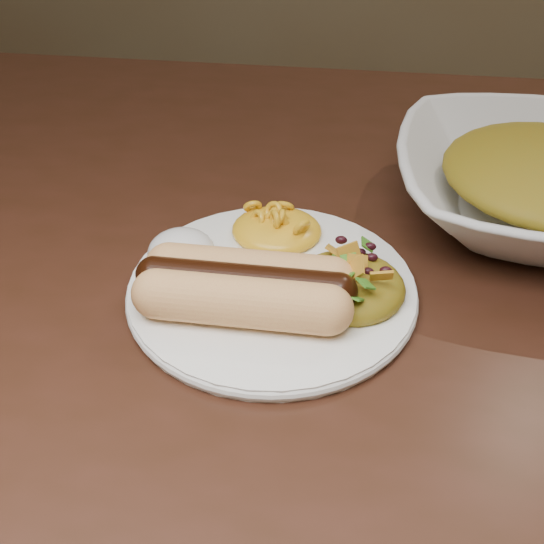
# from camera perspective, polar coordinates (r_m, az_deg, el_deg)

# --- Properties ---
(table) EXTENTS (1.60, 0.90, 0.75)m
(table) POSITION_cam_1_polar(r_m,az_deg,el_deg) (0.59, -8.98, -5.93)
(table) COLOR black
(table) RESTS_ON floor
(plate) EXTENTS (0.28, 0.28, 0.01)m
(plate) POSITION_cam_1_polar(r_m,az_deg,el_deg) (0.48, 0.00, -1.48)
(plate) COLOR white
(plate) RESTS_ON table
(hotdog) EXTENTS (0.13, 0.07, 0.04)m
(hotdog) POSITION_cam_1_polar(r_m,az_deg,el_deg) (0.44, -2.43, -1.27)
(hotdog) COLOR #F4CE6D
(hotdog) RESTS_ON plate
(mac_and_cheese) EXTENTS (0.08, 0.07, 0.03)m
(mac_and_cheese) POSITION_cam_1_polar(r_m,az_deg,el_deg) (0.52, 0.43, 4.71)
(mac_and_cheese) COLOR yellow
(mac_and_cheese) RESTS_ON plate
(sour_cream) EXTENTS (0.06, 0.06, 0.03)m
(sour_cream) POSITION_cam_1_polar(r_m,az_deg,el_deg) (0.49, -8.20, 2.54)
(sour_cream) COLOR white
(sour_cream) RESTS_ON plate
(taco_salad) EXTENTS (0.08, 0.08, 0.04)m
(taco_salad) POSITION_cam_1_polar(r_m,az_deg,el_deg) (0.46, 6.87, -0.50)
(taco_salad) COLOR #A54C01
(taco_salad) RESTS_ON plate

